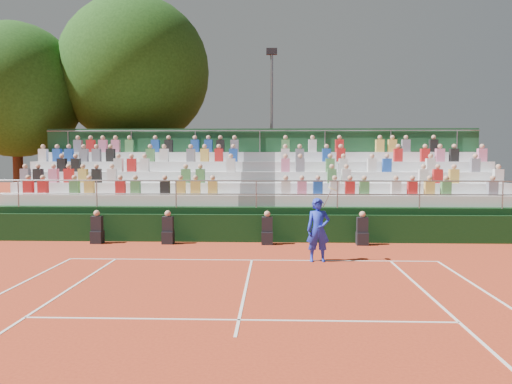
{
  "coord_description": "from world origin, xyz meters",
  "views": [
    {
      "loc": [
        0.66,
        -14.69,
        3.07
      ],
      "look_at": [
        0.0,
        3.5,
        1.8
      ],
      "focal_mm": 35.0,
      "sensor_mm": 36.0,
      "label": 1
    }
  ],
  "objects_px": {
    "tree_west": "(16,90)",
    "floodlight_mast": "(272,118)",
    "tree_east": "(135,72)",
    "tennis_player": "(318,230)"
  },
  "relations": [
    {
      "from": "tree_west",
      "to": "floodlight_mast",
      "type": "xyz_separation_m",
      "value": [
        13.17,
        2.64,
        -1.26
      ]
    },
    {
      "from": "tree_east",
      "to": "floodlight_mast",
      "type": "xyz_separation_m",
      "value": [
        7.4,
        1.07,
        -2.43
      ]
    },
    {
      "from": "floodlight_mast",
      "to": "tree_east",
      "type": "bearing_deg",
      "value": -171.73
    },
    {
      "from": "tennis_player",
      "to": "tree_west",
      "type": "xyz_separation_m",
      "value": [
        -14.62,
        10.88,
        5.56
      ]
    },
    {
      "from": "tree_west",
      "to": "floodlight_mast",
      "type": "relative_size",
      "value": 1.09
    },
    {
      "from": "tree_west",
      "to": "floodlight_mast",
      "type": "bearing_deg",
      "value": 11.34
    },
    {
      "from": "tree_west",
      "to": "tree_east",
      "type": "xyz_separation_m",
      "value": [
        5.78,
        1.57,
        1.17
      ]
    },
    {
      "from": "tennis_player",
      "to": "tree_west",
      "type": "distance_m",
      "value": 19.06
    },
    {
      "from": "tree_east",
      "to": "tree_west",
      "type": "bearing_deg",
      "value": -164.82
    },
    {
      "from": "tennis_player",
      "to": "floodlight_mast",
      "type": "height_order",
      "value": "floodlight_mast"
    }
  ]
}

